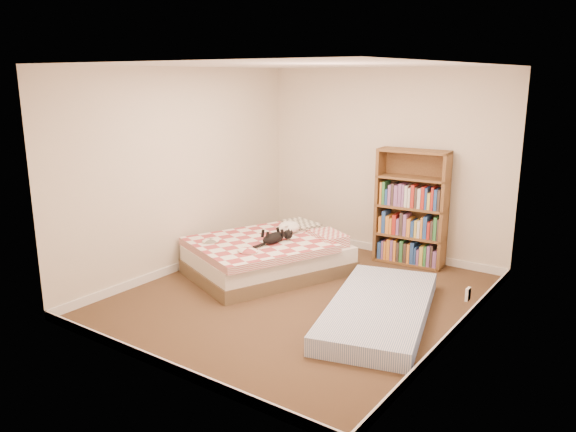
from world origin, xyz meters
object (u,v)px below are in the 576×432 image
Objects in this scene: bookshelf at (411,222)px; floor_mattress at (379,310)px; black_cat at (275,237)px; bed at (270,255)px; white_dog at (289,227)px.

bookshelf is 0.73× the size of floor_mattress.
bookshelf is 1.92m from floor_mattress.
floor_mattress is 3.27× the size of black_cat.
bed is 0.33m from black_cat.
bookshelf is at bearing 88.78° from floor_mattress.
bookshelf is 3.73× the size of white_dog.
black_cat reaches higher than floor_mattress.
floor_mattress is at bearing 19.86° from white_dog.
floor_mattress is 5.13× the size of white_dog.
bed is at bearing -137.46° from bookshelf.
bed is 1.89m from bookshelf.
bookshelf is at bearing 69.29° from bed.
floor_mattress is at bearing -80.30° from bookshelf.
white_dog reaches higher than black_cat.
white_dog is (-1.68, 0.80, 0.42)m from floor_mattress.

